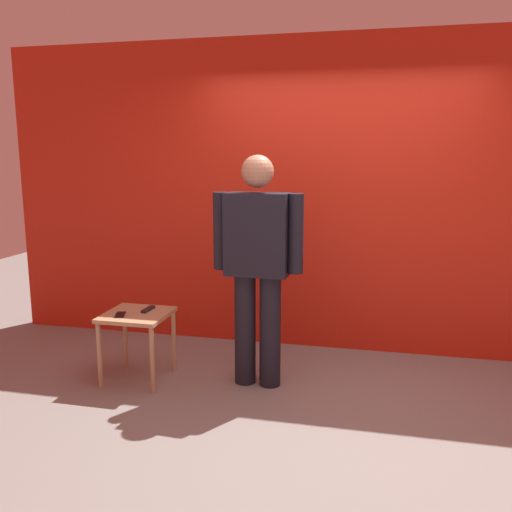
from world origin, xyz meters
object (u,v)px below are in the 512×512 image
standing_person (258,260)px  side_table (137,324)px  tv_remote (148,309)px  cell_phone (120,315)px

standing_person → side_table: 1.10m
side_table → tv_remote: size_ratio=3.23×
cell_phone → tv_remote: bearing=29.4°
standing_person → tv_remote: 0.99m
standing_person → side_table: standing_person is taller
side_table → tv_remote: bearing=54.6°
standing_person → cell_phone: (-1.05, -0.21, -0.44)m
standing_person → tv_remote: standing_person is taller
side_table → cell_phone: size_ratio=3.81×
cell_phone → side_table: bearing=24.0°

